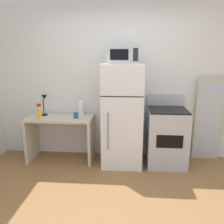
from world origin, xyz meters
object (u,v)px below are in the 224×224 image
microwave (123,55)px  leaning_mirror (208,119)px  desk_lamp (44,102)px  refrigerator (123,115)px  desk (61,130)px  spray_bottle (40,113)px  paper_towel_roll (81,108)px  coffee_mug (76,115)px  oven_range (166,137)px

microwave → leaning_mirror: (1.42, 0.29, -1.05)m
desk_lamp → leaning_mirror: size_ratio=0.25×
desk_lamp → refrigerator: bearing=-5.1°
desk → spray_bottle: size_ratio=4.31×
desk_lamp → paper_towel_roll: size_ratio=1.47×
coffee_mug → oven_range: bearing=1.1°
microwave → leaning_mirror: bearing=11.6°
coffee_mug → paper_towel_roll: (0.04, 0.21, 0.07)m
desk_lamp → microwave: size_ratio=0.77×
refrigerator → microwave: bearing=-89.7°
desk → paper_towel_roll: paper_towel_roll is taller
paper_towel_roll → microwave: bearing=-16.7°
desk → refrigerator: 1.08m
paper_towel_roll → spray_bottle: bearing=-154.1°
desk → desk_lamp: bearing=166.3°
desk → oven_range: (1.75, -0.03, -0.05)m
paper_towel_roll → oven_range: 1.49m
desk_lamp → microwave: (1.31, -0.14, 0.76)m
refrigerator → oven_range: (0.71, 0.02, -0.34)m
microwave → paper_towel_roll: bearing=163.3°
coffee_mug → spray_bottle: size_ratio=0.38×
paper_towel_roll → leaning_mirror: size_ratio=0.17×
coffee_mug → spray_bottle: 0.57m
coffee_mug → leaning_mirror: (2.18, 0.28, -0.10)m
desk → coffee_mug: coffee_mug is taller
refrigerator → desk_lamp: bearing=174.9°
oven_range → desk_lamp: bearing=177.2°
desk → leaning_mirror: leaning_mirror is taller
coffee_mug → paper_towel_roll: size_ratio=0.40×
coffee_mug → refrigerator: 0.75m
desk_lamp → spray_bottle: desk_lamp is taller
leaning_mirror → desk_lamp: bearing=-176.7°
desk_lamp → leaning_mirror: 2.75m
coffee_mug → spray_bottle: bearing=-171.2°
desk → spray_bottle: bearing=-152.3°
microwave → spray_bottle: bearing=-176.6°
paper_towel_roll → leaning_mirror: bearing=2.1°
desk_lamp → oven_range: size_ratio=0.32×
desk_lamp → oven_range: 2.09m
spray_bottle → microwave: (1.32, 0.08, 0.90)m
refrigerator → paper_towel_roll: bearing=164.9°
spray_bottle → oven_range: oven_range is taller
desk → oven_range: oven_range is taller
spray_bottle → refrigerator: (1.32, 0.10, -0.04)m
coffee_mug → desk_lamp: bearing=167.1°
desk → leaning_mirror: bearing=5.2°
spray_bottle → oven_range: size_ratio=0.23×
oven_range → desk: bearing=179.0°
coffee_mug → oven_range: oven_range is taller
coffee_mug → microwave: (0.75, -0.01, 0.95)m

